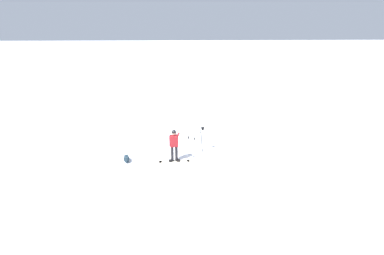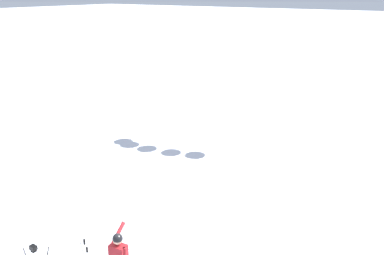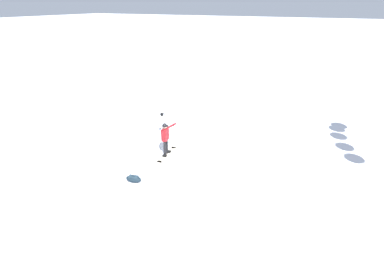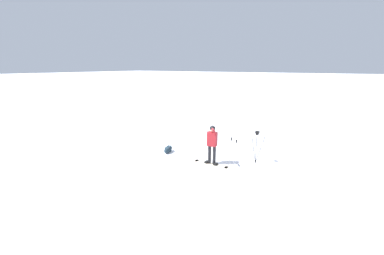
# 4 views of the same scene
# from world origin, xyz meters

# --- Properties ---
(ground_plane) EXTENTS (300.00, 300.00, 0.00)m
(ground_plane) POSITION_xyz_m (0.00, 0.00, 0.00)
(ground_plane) COLOR white
(snowboarder) EXTENTS (0.66, 0.54, 1.78)m
(snowboarder) POSITION_xyz_m (-0.47, 0.26, 1.08)
(snowboarder) COLOR black
(snowboarder) RESTS_ON ground_plane
(snowboard) EXTENTS (0.31, 1.86, 0.10)m
(snowboard) POSITION_xyz_m (-0.44, 0.26, 0.02)
(snowboard) COLOR beige
(snowboard) RESTS_ON ground_plane
(gear_bag_large) EXTENTS (0.73, 0.44, 0.31)m
(gear_bag_large) POSITION_xyz_m (-0.61, -2.24, 0.16)
(gear_bag_large) COLOR #192833
(gear_bag_large) RESTS_ON ground_plane
(camera_tripod) EXTENTS (0.68, 0.50, 1.47)m
(camera_tripod) POSITION_xyz_m (-1.63, 1.87, 1.04)
(camera_tripod) COLOR #262628
(camera_tripod) RESTS_ON ground_plane
(ski_poles) EXTENTS (0.38, 0.48, 1.26)m
(ski_poles) POSITION_xyz_m (-0.67, 1.17, 0.83)
(ski_poles) COLOR gray
(ski_poles) RESTS_ON ground_plane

